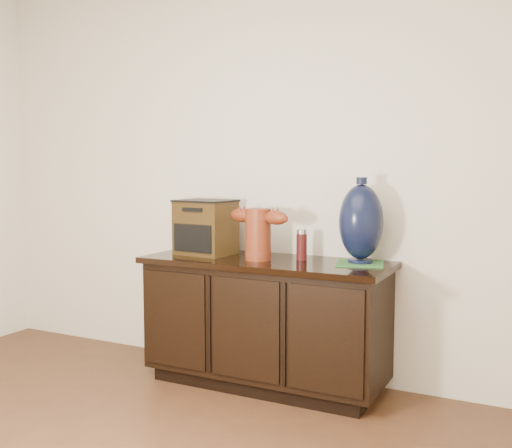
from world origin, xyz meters
The scene contains 6 objects.
sideboard centered at (0.00, 2.23, 0.39)m, with size 1.46×0.56×0.75m.
terracotta_vessel centered at (-0.03, 2.19, 0.92)m, with size 0.42×0.18×0.30m.
tv_radio centered at (-0.42, 2.25, 0.92)m, with size 0.36×0.30×0.34m.
green_mat centered at (0.54, 2.31, 0.76)m, with size 0.25×0.25×0.01m, color #336D31.
lamp_base centered at (0.54, 2.31, 0.99)m, with size 0.29×0.29×0.47m.
spray_can centered at (0.20, 2.30, 0.84)m, with size 0.06×0.06×0.18m.
Camera 1 is at (1.50, -0.88, 1.29)m, focal length 42.00 mm.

